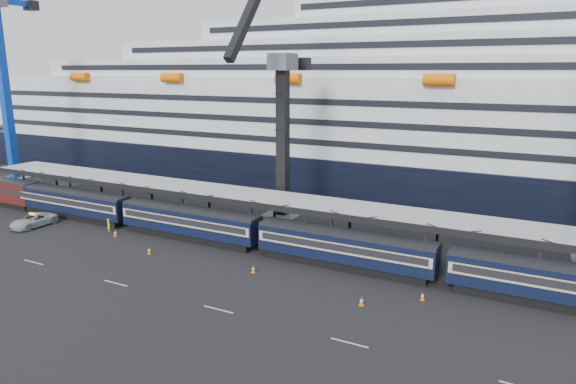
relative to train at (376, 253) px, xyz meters
name	(u,v)px	position (x,y,z in m)	size (l,w,h in m)	color
ground	(391,326)	(4.65, -10.00, -2.20)	(260.00, 260.00, 0.00)	black
train	(376,253)	(0.00, 0.00, 0.00)	(133.05, 3.00, 4.05)	black
canopy	(433,220)	(4.65, 4.00, 3.05)	(130.00, 6.25, 5.53)	#96999E
cruise_ship	(475,122)	(3.57, 35.99, 10.14)	(214.09, 28.84, 34.00)	black
crane_blue	(1,81)	(-67.35, 7.55, 16.03)	(4.50, 19.91, 52.01)	#4E5156
crane_dark_near	(281,137)	(-15.35, 8.59, 9.73)	(4.50, 17.75, 35.08)	#4E5156
pickup_truck	(33,220)	(-44.81, -5.43, -1.37)	(2.76, 5.99, 1.66)	#A4A7AB
worker	(109,225)	(-34.27, -2.50, -1.33)	(0.63, 0.42, 1.74)	#EBF60C
traffic_cone_a	(115,233)	(-32.26, -3.40, -1.78)	(0.43, 0.43, 0.86)	orange
traffic_cone_b	(149,250)	(-24.16, -6.27, -1.81)	(0.40, 0.40, 0.80)	orange
traffic_cone_c	(253,269)	(-10.99, -5.57, -1.80)	(0.41, 0.41, 0.82)	orange
traffic_cone_d	(362,301)	(1.28, -7.54, -1.79)	(0.42, 0.42, 0.83)	orange
traffic_cone_e	(423,296)	(5.75, -4.02, -1.82)	(0.38, 0.38, 0.77)	orange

